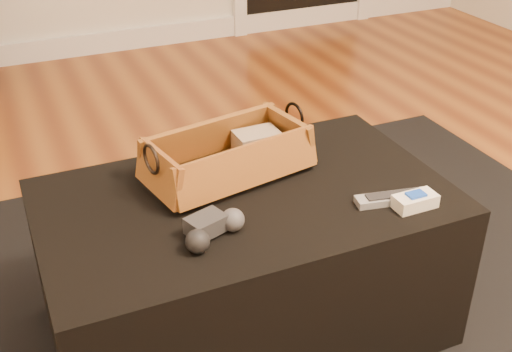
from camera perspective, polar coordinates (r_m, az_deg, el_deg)
name	(u,v)px	position (r m, az deg, el deg)	size (l,w,h in m)	color
baseboard	(105,42)	(3.94, -13.26, 11.51)	(5.00, 0.04, 0.12)	white
area_rug	(254,337)	(1.79, -0.21, -14.16)	(2.60, 2.00, 0.01)	black
ottoman	(246,264)	(1.69, -0.90, -7.79)	(1.00, 0.60, 0.42)	black
tv_remote	(224,171)	(1.62, -2.82, 0.48)	(0.22, 0.05, 0.02)	black
cloth_bundle	(257,143)	(1.71, 0.07, 2.97)	(0.12, 0.08, 0.06)	tan
wicker_basket	(228,158)	(1.63, -2.51, 1.63)	(0.46, 0.30, 0.15)	#9A5E22
game_controller	(212,228)	(1.41, -3.95, -4.63)	(0.17, 0.13, 0.05)	#2A2A2C
silver_remote	(394,198)	(1.57, 12.16, -1.90)	(0.19, 0.08, 0.02)	#979A9E
cream_gadget	(415,201)	(1.56, 13.96, -2.16)	(0.10, 0.05, 0.04)	white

